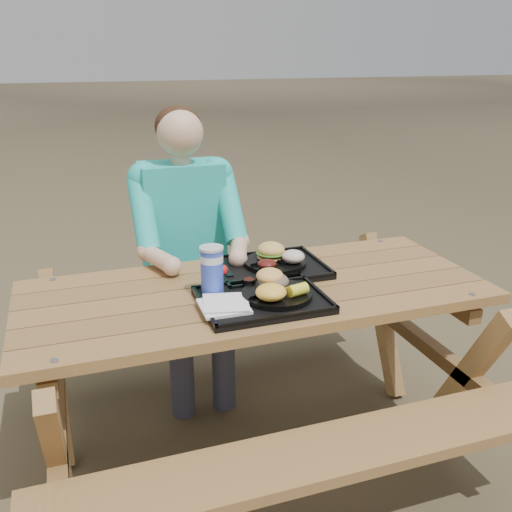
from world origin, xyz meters
name	(u,v)px	position (x,y,z in m)	size (l,w,h in m)	color
ground	(256,446)	(0.00, 0.00, 0.00)	(60.00, 60.00, 0.00)	#999999
picnic_table	(256,371)	(0.00, 0.00, 0.38)	(1.80, 1.49, 0.75)	#999999
tray_near	(262,301)	(-0.03, -0.15, 0.76)	(0.45, 0.35, 0.02)	black
tray_far	(269,269)	(0.11, 0.15, 0.76)	(0.45, 0.35, 0.02)	black
plate_near	(277,294)	(0.03, -0.15, 0.78)	(0.26, 0.26, 0.02)	black
plate_far	(275,263)	(0.14, 0.16, 0.78)	(0.26, 0.26, 0.02)	black
napkin_stack	(224,305)	(-0.18, -0.18, 0.78)	(0.16, 0.16, 0.02)	white
soda_cup	(212,271)	(-0.18, -0.04, 0.85)	(0.08, 0.08, 0.17)	#1936BC
condiment_bbq	(249,283)	(-0.04, -0.03, 0.79)	(0.05, 0.05, 0.03)	black
condiment_mustard	(263,280)	(0.02, -0.01, 0.78)	(0.04, 0.04, 0.03)	yellow
sandwich	(274,273)	(0.03, -0.11, 0.85)	(0.11, 0.11, 0.11)	#F5AF56
mac_cheese	(271,292)	(-0.02, -0.21, 0.82)	(0.11, 0.11, 0.06)	yellow
corn_cob	(298,290)	(0.09, -0.21, 0.81)	(0.07, 0.07, 0.04)	yellow
cutlery_far	(226,269)	(-0.07, 0.17, 0.77)	(0.03, 0.16, 0.01)	black
burger	(271,246)	(0.13, 0.19, 0.84)	(0.12, 0.12, 0.10)	#F1B455
baked_beans	(267,264)	(0.08, 0.09, 0.81)	(0.08, 0.08, 0.03)	#541510
potato_salad	(293,256)	(0.20, 0.11, 0.82)	(0.10, 0.10, 0.05)	beige
diner	(185,263)	(-0.15, 0.64, 0.64)	(0.48, 0.84, 1.28)	#19B1AF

